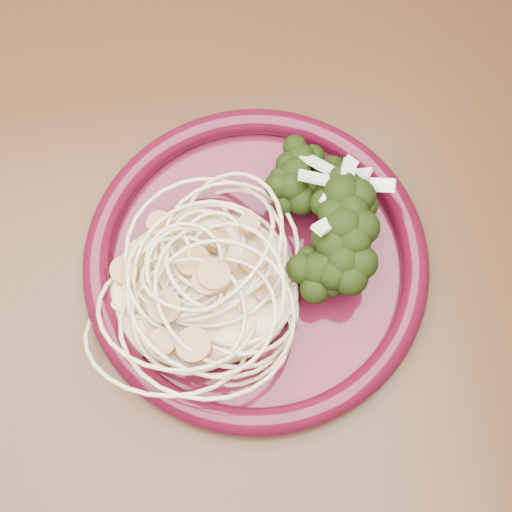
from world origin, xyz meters
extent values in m
plane|color=brown|center=(0.00, 0.00, 0.00)|extent=(3.50, 3.50, 0.00)
cube|color=#472814|center=(0.00, 0.00, 0.73)|extent=(1.20, 0.80, 0.04)
cylinder|color=#480D1E|center=(-0.06, 0.06, 0.75)|extent=(0.32, 0.32, 0.01)
torus|color=#48081A|center=(-0.06, 0.06, 0.76)|extent=(0.33, 0.33, 0.02)
ellipsoid|color=beige|center=(-0.10, 0.04, 0.77)|extent=(0.17, 0.16, 0.03)
ellipsoid|color=black|center=(-0.01, 0.08, 0.78)|extent=(0.13, 0.16, 0.05)
camera|label=1|loc=(-0.09, -0.12, 1.25)|focal=50.00mm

